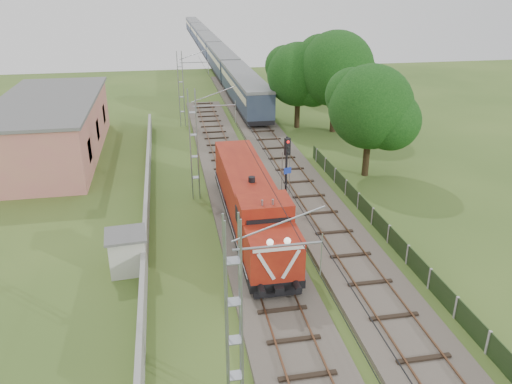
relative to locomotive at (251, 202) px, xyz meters
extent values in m
plane|color=#395520|center=(0.00, -5.92, -2.12)|extent=(140.00, 140.00, 0.00)
cube|color=#6B6054|center=(0.00, 1.08, -1.97)|extent=(4.20, 70.00, 0.30)
cube|color=black|center=(0.00, 1.08, -1.77)|extent=(2.40, 70.00, 0.10)
cube|color=brown|center=(-0.85, 1.08, -1.69)|extent=(0.08, 70.00, 0.05)
cube|color=brown|center=(0.85, 1.08, -1.69)|extent=(0.08, 70.00, 0.05)
cube|color=#6B6054|center=(5.00, 14.08, -1.97)|extent=(4.20, 80.00, 0.30)
cube|color=black|center=(5.00, 14.08, -1.77)|extent=(2.40, 80.00, 0.10)
cube|color=brown|center=(4.15, 14.08, -1.69)|extent=(0.08, 80.00, 0.05)
cube|color=brown|center=(5.85, 14.08, -1.69)|extent=(0.08, 80.00, 0.05)
cylinder|color=gray|center=(-1.50, -13.92, 4.68)|extent=(3.00, 0.08, 0.08)
cylinder|color=gray|center=(-1.50, 6.08, 4.68)|extent=(3.00, 0.08, 0.08)
cylinder|color=gray|center=(-1.50, 26.08, 4.68)|extent=(3.00, 0.08, 0.08)
cylinder|color=black|center=(0.00, 6.08, 3.38)|extent=(0.03, 70.00, 0.03)
cylinder|color=black|center=(0.00, 6.08, 4.68)|extent=(0.03, 70.00, 0.03)
cube|color=#9E9E99|center=(-6.50, 6.08, -1.37)|extent=(0.25, 40.00, 1.50)
cube|color=tan|center=(-15.00, 18.08, 0.38)|extent=(8.00, 20.00, 5.00)
cube|color=#606060|center=(-15.00, 18.08, 2.98)|extent=(8.40, 20.40, 0.25)
cube|color=black|center=(-11.05, 12.08, 0.08)|extent=(0.10, 1.60, 1.80)
cube|color=black|center=(-11.05, 18.08, 0.08)|extent=(0.10, 1.60, 1.80)
cube|color=black|center=(-11.05, 24.08, 0.08)|extent=(0.10, 1.60, 1.80)
cube|color=black|center=(8.00, -2.92, -1.52)|extent=(0.05, 32.00, 1.15)
cube|color=#9E9E99|center=(8.00, 12.08, -1.52)|extent=(0.12, 0.12, 1.20)
cube|color=black|center=(0.00, 0.11, -1.16)|extent=(2.79, 15.82, 0.47)
cube|color=black|center=(0.00, -5.00, -1.43)|extent=(2.05, 3.35, 0.47)
cube|color=black|center=(0.00, 5.23, -1.43)|extent=(2.05, 3.35, 0.47)
cube|color=black|center=(0.00, -7.70, -1.53)|extent=(2.42, 0.23, 0.33)
cube|color=#9E2611|center=(0.00, -6.63, 0.15)|extent=(2.70, 2.33, 2.14)
sphere|color=white|center=(-0.42, -7.75, 1.36)|extent=(0.33, 0.33, 0.33)
sphere|color=white|center=(0.42, -7.75, 1.36)|extent=(0.33, 0.33, 0.33)
cube|color=silver|center=(-0.60, -7.81, 0.10)|extent=(0.93, 0.06, 1.56)
cube|color=silver|center=(0.60, -7.81, 0.10)|extent=(0.93, 0.06, 1.56)
cube|color=silver|center=(0.00, -7.81, 0.98)|extent=(2.51, 0.06, 0.17)
cube|color=#9E2611|center=(0.00, -4.35, 0.57)|extent=(2.79, 2.23, 2.98)
cube|color=black|center=(0.00, -5.49, 1.03)|extent=(2.33, 0.06, 0.84)
cube|color=#9E2611|center=(0.00, 2.39, 0.29)|extent=(2.60, 11.26, 2.42)
cylinder|color=black|center=(0.00, -0.44, 1.64)|extent=(0.41, 0.41, 0.37)
cylinder|color=gray|center=(-0.28, -5.10, 2.19)|extent=(0.11, 0.11, 0.33)
cylinder|color=gray|center=(0.28, -5.10, 2.19)|extent=(0.11, 0.11, 0.33)
cube|color=black|center=(5.00, 33.35, -1.21)|extent=(2.94, 22.28, 0.51)
cube|color=#2F3C4F|center=(5.00, 33.35, 0.41)|extent=(3.04, 22.28, 2.73)
cube|color=beige|center=(5.00, 33.35, 0.92)|extent=(3.08, 21.39, 0.76)
cube|color=slate|center=(5.00, 33.35, 1.93)|extent=(3.09, 22.28, 0.35)
cube|color=black|center=(5.00, 56.65, -1.21)|extent=(2.94, 22.28, 0.51)
cube|color=#2F3C4F|center=(5.00, 56.65, 0.41)|extent=(3.04, 22.28, 2.73)
cube|color=beige|center=(5.00, 56.65, 0.92)|extent=(3.08, 21.39, 0.76)
cube|color=slate|center=(5.00, 56.65, 1.93)|extent=(3.09, 22.28, 0.35)
cube|color=black|center=(5.00, 79.94, -1.21)|extent=(2.94, 22.28, 0.51)
cube|color=#2F3C4F|center=(5.00, 79.94, 0.41)|extent=(3.04, 22.28, 2.73)
cube|color=beige|center=(5.00, 79.94, 0.92)|extent=(3.08, 21.39, 0.76)
cube|color=slate|center=(5.00, 79.94, 1.93)|extent=(3.09, 22.28, 0.35)
cube|color=black|center=(5.00, 103.23, -1.21)|extent=(2.94, 22.28, 0.51)
cube|color=#2F3C4F|center=(5.00, 103.23, 0.41)|extent=(3.04, 22.28, 2.73)
cube|color=beige|center=(5.00, 103.23, 0.92)|extent=(3.08, 21.39, 0.76)
cube|color=slate|center=(5.00, 103.23, 1.93)|extent=(3.09, 22.28, 0.35)
cube|color=black|center=(5.00, 126.53, -1.21)|extent=(2.94, 22.28, 0.51)
cube|color=#2F3C4F|center=(5.00, 126.53, 0.41)|extent=(3.04, 22.28, 2.73)
cube|color=beige|center=(5.00, 126.53, 0.92)|extent=(3.08, 21.39, 0.76)
cube|color=slate|center=(5.00, 126.53, 1.93)|extent=(3.09, 22.28, 0.35)
cylinder|color=black|center=(2.93, 2.79, 0.54)|extent=(0.15, 0.15, 5.32)
cube|color=black|center=(2.93, 2.63, 2.56)|extent=(0.43, 0.35, 1.17)
sphere|color=red|center=(2.93, 2.50, 2.93)|extent=(0.19, 0.19, 0.19)
sphere|color=black|center=(2.93, 2.50, 2.56)|extent=(0.19, 0.19, 0.19)
sphere|color=black|center=(2.93, 2.50, 2.19)|extent=(0.19, 0.19, 0.19)
cube|color=#1B32A4|center=(2.99, 2.66, 0.86)|extent=(0.56, 0.26, 0.43)
cube|color=beige|center=(-7.40, -3.22, -1.07)|extent=(2.04, 2.04, 2.09)
cube|color=#606060|center=(-7.40, -3.22, 0.07)|extent=(2.35, 2.35, 0.14)
cylinder|color=#3C2D18|center=(10.96, 8.22, -0.10)|extent=(0.53, 0.53, 4.04)
sphere|color=black|center=(10.96, 8.22, 3.57)|extent=(6.61, 6.61, 6.61)
sphere|color=black|center=(12.28, 7.23, 2.65)|extent=(4.62, 4.62, 4.62)
sphere|color=black|center=(9.80, 9.37, 4.31)|extent=(4.29, 4.29, 4.29)
cylinder|color=#3C2D18|center=(12.47, 21.00, 0.20)|extent=(0.64, 0.64, 4.64)
sphere|color=black|center=(12.47, 21.00, 4.42)|extent=(7.59, 7.59, 7.59)
sphere|color=black|center=(13.99, 19.87, 3.37)|extent=(5.31, 5.31, 5.31)
sphere|color=black|center=(11.14, 22.33, 5.26)|extent=(4.93, 4.93, 4.93)
cylinder|color=#3C2D18|center=(9.16, 23.28, -0.10)|extent=(0.56, 0.56, 4.04)
sphere|color=black|center=(9.16, 23.28, 3.58)|extent=(6.61, 6.61, 6.61)
sphere|color=black|center=(10.48, 22.29, 2.66)|extent=(4.63, 4.63, 4.63)
sphere|color=black|center=(8.00, 24.44, 4.31)|extent=(4.30, 4.30, 4.30)
cylinder|color=#3C2D18|center=(14.46, 34.30, -0.57)|extent=(0.49, 0.49, 3.10)
sphere|color=black|center=(14.46, 34.30, 2.24)|extent=(5.07, 5.07, 5.07)
sphere|color=black|center=(15.47, 33.54, 1.54)|extent=(3.55, 3.55, 3.55)
sphere|color=black|center=(13.57, 35.19, 2.81)|extent=(3.29, 3.29, 3.29)
camera|label=1|loc=(-4.79, -27.82, 12.67)|focal=35.00mm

